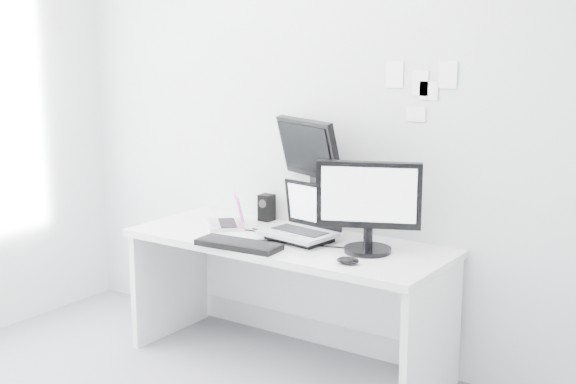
# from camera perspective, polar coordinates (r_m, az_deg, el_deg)

# --- Properties ---
(back_wall) EXTENTS (3.60, 0.00, 3.60)m
(back_wall) POSITION_cam_1_polar(r_m,az_deg,el_deg) (4.52, 2.45, 5.17)
(back_wall) COLOR silver
(back_wall) RESTS_ON ground
(desk) EXTENTS (1.80, 0.70, 0.73)m
(desk) POSITION_cam_1_polar(r_m,az_deg,el_deg) (4.46, -0.07, -7.94)
(desk) COLOR silver
(desk) RESTS_ON ground
(macbook) EXTENTS (0.35, 0.35, 0.21)m
(macbook) POSITION_cam_1_polar(r_m,az_deg,el_deg) (4.62, -4.51, -1.18)
(macbook) COLOR #B9B9BE
(macbook) RESTS_ON desk
(speaker) EXTENTS (0.11, 0.11, 0.16)m
(speaker) POSITION_cam_1_polar(r_m,az_deg,el_deg) (4.75, -1.54, -1.12)
(speaker) COLOR black
(speaker) RESTS_ON desk
(dell_laptop) EXTENTS (0.42, 0.34, 0.32)m
(dell_laptop) POSITION_cam_1_polar(r_m,az_deg,el_deg) (4.28, 0.71, -1.47)
(dell_laptop) COLOR #9FA2A7
(dell_laptop) RESTS_ON desk
(rear_monitor) EXTENTS (0.52, 0.34, 0.66)m
(rear_monitor) POSITION_cam_1_polar(r_m,az_deg,el_deg) (4.46, 1.71, 1.32)
(rear_monitor) COLOR black
(rear_monitor) RESTS_ON desk
(samsung_monitor) EXTENTS (0.59, 0.44, 0.49)m
(samsung_monitor) POSITION_cam_1_polar(r_m,az_deg,el_deg) (4.07, 5.78, -0.98)
(samsung_monitor) COLOR black
(samsung_monitor) RESTS_ON desk
(keyboard) EXTENTS (0.47, 0.20, 0.03)m
(keyboard) POSITION_cam_1_polar(r_m,az_deg,el_deg) (4.20, -3.54, -3.77)
(keyboard) COLOR black
(keyboard) RESTS_ON desk
(mouse) EXTENTS (0.13, 0.10, 0.04)m
(mouse) POSITION_cam_1_polar(r_m,az_deg,el_deg) (3.91, 4.30, -4.91)
(mouse) COLOR black
(mouse) RESTS_ON desk
(wall_note_0) EXTENTS (0.10, 0.00, 0.14)m
(wall_note_0) POSITION_cam_1_polar(r_m,az_deg,el_deg) (4.27, 7.62, 8.33)
(wall_note_0) COLOR white
(wall_note_0) RESTS_ON back_wall
(wall_note_1) EXTENTS (0.09, 0.00, 0.13)m
(wall_note_1) POSITION_cam_1_polar(r_m,az_deg,el_deg) (4.21, 9.45, 7.68)
(wall_note_1) COLOR white
(wall_note_1) RESTS_ON back_wall
(wall_note_2) EXTENTS (0.10, 0.00, 0.14)m
(wall_note_2) POSITION_cam_1_polar(r_m,az_deg,el_deg) (4.14, 11.37, 8.24)
(wall_note_2) COLOR white
(wall_note_2) RESTS_ON back_wall
(wall_note_3) EXTENTS (0.11, 0.00, 0.08)m
(wall_note_3) POSITION_cam_1_polar(r_m,az_deg,el_deg) (4.23, 9.13, 5.53)
(wall_note_3) COLOR white
(wall_note_3) RESTS_ON back_wall
(wall_note_4) EXTENTS (0.10, 0.00, 0.10)m
(wall_note_4) POSITION_cam_1_polar(r_m,az_deg,el_deg) (4.19, 10.03, 7.15)
(wall_note_4) COLOR white
(wall_note_4) RESTS_ON back_wall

